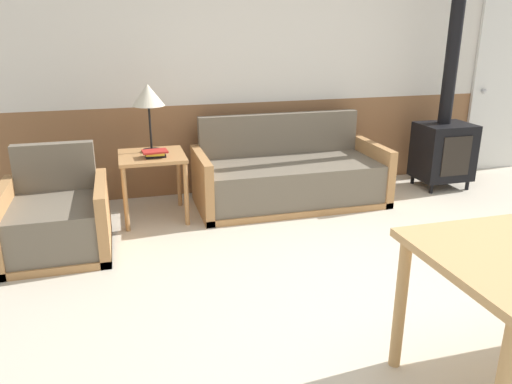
# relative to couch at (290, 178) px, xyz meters

# --- Properties ---
(ground_plane) EXTENTS (16.00, 16.00, 0.00)m
(ground_plane) POSITION_rel_couch_xyz_m (0.06, -2.05, -0.26)
(ground_plane) COLOR beige
(wall_back) EXTENTS (7.20, 0.06, 2.70)m
(wall_back) POSITION_rel_couch_xyz_m (0.06, 0.58, 1.09)
(wall_back) COLOR #8E603D
(wall_back) RESTS_ON ground_plane
(couch) EXTENTS (1.82, 0.82, 0.83)m
(couch) POSITION_rel_couch_xyz_m (0.00, 0.00, 0.00)
(couch) COLOR #B27F4C
(couch) RESTS_ON ground_plane
(armchair) EXTENTS (0.78, 0.80, 0.79)m
(armchair) POSITION_rel_couch_xyz_m (-2.10, -0.58, -0.01)
(armchair) COLOR #B27F4C
(armchair) RESTS_ON ground_plane
(side_table) EXTENTS (0.57, 0.57, 0.60)m
(side_table) POSITION_rel_couch_xyz_m (-1.31, -0.04, 0.25)
(side_table) COLOR #B27F4C
(side_table) RESTS_ON ground_plane
(table_lamp) EXTENTS (0.28, 0.28, 0.60)m
(table_lamp) POSITION_rel_couch_xyz_m (-1.30, 0.06, 0.83)
(table_lamp) COLOR black
(table_lamp) RESTS_ON side_table
(book_stack) EXTENTS (0.22, 0.17, 0.06)m
(book_stack) POSITION_rel_couch_xyz_m (-1.29, -0.15, 0.37)
(book_stack) COLOR black
(book_stack) RESTS_ON side_table
(wood_stove) EXTENTS (0.55, 0.45, 2.34)m
(wood_stove) POSITION_rel_couch_xyz_m (1.75, 0.06, 0.33)
(wood_stove) COLOR black
(wood_stove) RESTS_ON ground_plane
(entry_door) EXTENTS (0.83, 0.09, 1.98)m
(entry_door) POSITION_rel_couch_xyz_m (2.81, 0.53, 0.73)
(entry_door) COLOR white
(entry_door) RESTS_ON ground_plane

